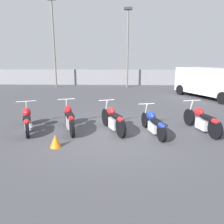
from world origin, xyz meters
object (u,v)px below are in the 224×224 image
Objects in this scene: motorcycle_slot_3 at (153,123)px; traffic_cone_near at (55,141)px; motorcycle_slot_4 at (202,120)px; motorcycle_slot_0 at (27,120)px; light_pole_right at (128,41)px; light_pole_left at (53,36)px; motorcycle_slot_2 at (113,120)px; motorcycle_slot_1 at (69,119)px; parked_van at (212,81)px.

traffic_cone_near is (-3.00, -1.24, -0.21)m from motorcycle_slot_3.
motorcycle_slot_3 is 0.96× the size of motorcycle_slot_4.
traffic_cone_near is (1.40, -1.43, -0.22)m from motorcycle_slot_0.
motorcycle_slot_4 reaches higher than motorcycle_slot_3.
motorcycle_slot_0 is (-3.94, -12.33, -3.57)m from light_pole_right.
motorcycle_slot_0 is at bearing -78.70° from light_pole_left.
motorcycle_slot_3 is (0.47, -12.53, -3.58)m from light_pole_right.
light_pole_right is 3.16× the size of motorcycle_slot_4.
motorcycle_slot_4 is (3.10, 0.06, -0.00)m from motorcycle_slot_2.
motorcycle_slot_4 is at bearing -79.78° from light_pole_right.
motorcycle_slot_1 is at bearing 86.92° from traffic_cone_near.
motorcycle_slot_4 is at bearing -21.23° from motorcycle_slot_0.
light_pole_right is at bearing 85.84° from motorcycle_slot_4.
parked_van reaches higher than motorcycle_slot_3.
motorcycle_slot_2 is 2.21m from traffic_cone_near.
motorcycle_slot_3 is 5.35× the size of traffic_cone_near.
motorcycle_slot_3 is at bearing -148.64° from parked_van.
motorcycle_slot_4 is at bearing 17.85° from traffic_cone_near.
motorcycle_slot_4 is 4.98m from traffic_cone_near.
parked_van is (7.74, 6.95, 0.63)m from motorcycle_slot_1.
light_pole_left reaches higher than motorcycle_slot_2.
light_pole_right reaches higher than motorcycle_slot_4.
parked_van reaches higher than motorcycle_slot_0.
motorcycle_slot_1 is 1.56m from motorcycle_slot_2.
parked_van reaches higher than motorcycle_slot_2.
motorcycle_slot_2 is at bearing -65.75° from light_pole_left.
motorcycle_slot_1 is at bearing 154.42° from motorcycle_slot_2.
parked_van is at bearing 24.40° from motorcycle_slot_2.
traffic_cone_near is at bearing -162.48° from motorcycle_slot_2.
light_pole_right is 12.84m from motorcycle_slot_2.
motorcycle_slot_1 reaches higher than motorcycle_slot_0.
traffic_cone_near is at bearing -112.83° from motorcycle_slot_1.
motorcycle_slot_4 is (6.14, 0.09, 0.01)m from motorcycle_slot_0.
motorcycle_slot_0 is at bearing 134.38° from traffic_cone_near.
light_pole_left is 15.36m from motorcycle_slot_4.
motorcycle_slot_4 is at bearing -22.97° from motorcycle_slot_2.
light_pole_left reaches higher than light_pole_right.
motorcycle_slot_4 is at bearing -54.68° from light_pole_left.
parked_van is (9.22, 7.02, 0.66)m from motorcycle_slot_0.
motorcycle_slot_2 is at bearing 157.13° from motorcycle_slot_3.
motorcycle_slot_2 is at bearing 41.67° from traffic_cone_near.
motorcycle_slot_3 is at bearing -33.54° from motorcycle_slot_2.
motorcycle_slot_0 is at bearing 162.87° from motorcycle_slot_1.
motorcycle_slot_0 reaches higher than motorcycle_slot_3.
motorcycle_slot_2 is 0.91× the size of motorcycle_slot_4.
motorcycle_slot_0 is 11.61m from parked_van.
light_pole_left is 13.35m from motorcycle_slot_1.
parked_van is (6.18, 6.99, 0.64)m from motorcycle_slot_2.
motorcycle_slot_0 is 6.14m from motorcycle_slot_4.
light_pole_left is 6.39m from light_pole_right.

